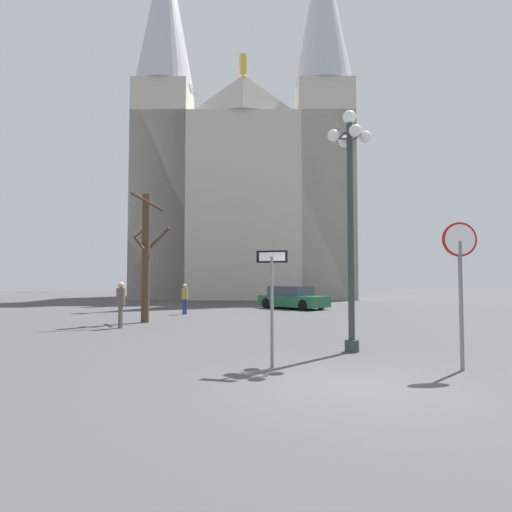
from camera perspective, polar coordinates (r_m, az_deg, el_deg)
ground_plane at (r=7.96m, az=12.69°, el=-16.32°), size 120.00×120.00×0.00m
cathedral at (r=42.57m, az=-1.54°, el=10.11°), size 20.82×13.64×35.11m
stop_sign at (r=9.79m, az=25.13°, el=-1.41°), size 0.71×0.12×3.00m
one_way_arrow_sign at (r=9.11m, az=2.10°, el=-4.85°), size 0.62×0.28×2.43m
street_lamp at (r=11.54m, az=12.21°, el=7.28°), size 1.16×1.16×6.20m
bare_tree at (r=19.07m, az=-14.18°, el=0.13°), size 1.62×1.86×5.44m
parked_car_near_green at (r=26.92m, az=4.78°, el=-5.50°), size 4.08×4.50×1.39m
pedestrian_walking at (r=17.15m, az=-17.26°, el=-5.51°), size 0.32×0.32×1.72m
pedestrian_standing at (r=22.89m, az=-9.29°, el=-5.18°), size 0.32×0.32×1.57m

